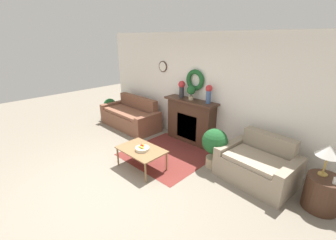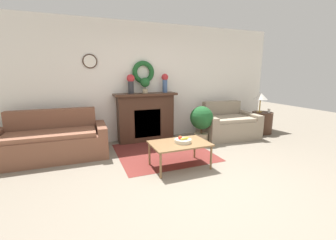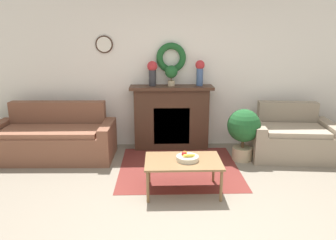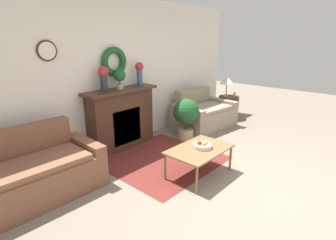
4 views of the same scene
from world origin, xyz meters
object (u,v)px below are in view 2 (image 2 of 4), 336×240
at_px(side_table_by_loveseat, 262,123).
at_px(potted_plant_on_mantel, 145,83).
at_px(coffee_table, 180,145).
at_px(table_lamp, 261,96).
at_px(couch_left, 53,142).
at_px(vase_on_mantel_left, 131,82).
at_px(fireplace, 146,117).
at_px(vase_on_mantel_right, 165,81).
at_px(potted_plant_floor_by_loveseat, 201,120).
at_px(mug, 269,111).
at_px(fruit_bowl, 183,140).
at_px(loveseat_right, 227,125).

xyz_separation_m(side_table_by_loveseat, potted_plant_on_mantel, (-3.05, 0.51, 1.06)).
xyz_separation_m(coffee_table, table_lamp, (2.90, 1.24, 0.58)).
xyz_separation_m(couch_left, side_table_by_loveseat, (4.99, -0.09, -0.03)).
bearing_deg(vase_on_mantel_left, side_table_by_loveseat, -8.95).
height_order(fireplace, table_lamp, fireplace).
xyz_separation_m(fireplace, side_table_by_loveseat, (3.04, -0.52, -0.29)).
distance_m(coffee_table, vase_on_mantel_right, 2.02).
bearing_deg(potted_plant_floor_by_loveseat, mug, 0.62).
bearing_deg(vase_on_mantel_left, couch_left, -164.77).
bearing_deg(couch_left, coffee_table, -30.85).
bearing_deg(couch_left, fruit_bowl, -30.47).
xyz_separation_m(fireplace, loveseat_right, (1.98, -0.46, -0.26)).
xyz_separation_m(mug, vase_on_mantel_right, (-2.67, 0.62, 0.77)).
distance_m(vase_on_mantel_right, potted_plant_floor_by_loveseat, 1.25).
distance_m(couch_left, mug, 5.12).
xyz_separation_m(fireplace, table_lamp, (2.98, -0.47, 0.41)).
bearing_deg(side_table_by_loveseat, fireplace, 170.21).
bearing_deg(couch_left, loveseat_right, 1.01).
bearing_deg(potted_plant_on_mantel, table_lamp, -8.73).
distance_m(table_lamp, mug, 0.43).
height_order(mug, potted_plant_floor_by_loveseat, potted_plant_floor_by_loveseat).
distance_m(couch_left, side_table_by_loveseat, 4.99).
xyz_separation_m(couch_left, loveseat_right, (3.93, -0.03, -0.01)).
height_order(couch_left, vase_on_mantel_left, vase_on_mantel_left).
distance_m(fireplace, potted_plant_floor_by_loveseat, 1.30).
height_order(couch_left, fruit_bowl, couch_left).
height_order(table_lamp, vase_on_mantel_right, vase_on_mantel_right).
xyz_separation_m(coffee_table, fruit_bowl, (0.05, -0.01, 0.08)).
bearing_deg(potted_plant_floor_by_loveseat, vase_on_mantel_right, 134.90).
height_order(side_table_by_loveseat, vase_on_mantel_left, vase_on_mantel_left).
relative_size(side_table_by_loveseat, vase_on_mantel_right, 1.29).
bearing_deg(fruit_bowl, potted_plant_on_mantel, 94.56).
relative_size(vase_on_mantel_right, potted_plant_on_mantel, 1.24).
bearing_deg(vase_on_mantel_left, loveseat_right, -11.45).
bearing_deg(coffee_table, mug, 19.62).
height_order(loveseat_right, mug, loveseat_right).
bearing_deg(table_lamp, fireplace, 170.98).
relative_size(fireplace, mug, 14.78).
xyz_separation_m(couch_left, vase_on_mantel_right, (2.43, 0.44, 1.06)).
bearing_deg(potted_plant_on_mantel, side_table_by_loveseat, -9.51).
bearing_deg(loveseat_right, potted_plant_floor_by_loveseat, -162.46).
bearing_deg(potted_plant_on_mantel, coffee_table, -87.12).
xyz_separation_m(fruit_bowl, side_table_by_loveseat, (2.91, 1.20, -0.19)).
bearing_deg(vase_on_mantel_left, potted_plant_on_mantel, -3.57).
relative_size(vase_on_mantel_right, potted_plant_floor_by_loveseat, 0.52).
bearing_deg(coffee_table, loveseat_right, 33.36).
xyz_separation_m(potted_plant_on_mantel, potted_plant_floor_by_loveseat, (1.13, -0.62, -0.82)).
bearing_deg(vase_on_mantel_left, mug, -10.11).
distance_m(fireplace, fruit_bowl, 1.73).
height_order(fireplace, coffee_table, fireplace).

